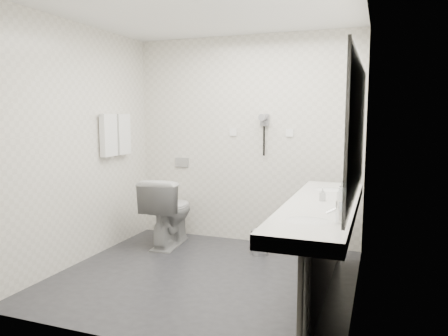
% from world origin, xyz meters
% --- Properties ---
extents(floor, '(2.80, 2.80, 0.00)m').
position_xyz_m(floor, '(0.00, 0.00, 0.00)').
color(floor, '#27272D').
rests_on(floor, ground).
extents(ceiling, '(2.80, 2.80, 0.00)m').
position_xyz_m(ceiling, '(0.00, 0.00, 2.50)').
color(ceiling, white).
rests_on(ceiling, wall_back).
extents(wall_back, '(2.80, 0.00, 2.80)m').
position_xyz_m(wall_back, '(0.00, 1.30, 1.25)').
color(wall_back, white).
rests_on(wall_back, floor).
extents(wall_front, '(2.80, 0.00, 2.80)m').
position_xyz_m(wall_front, '(0.00, -1.30, 1.25)').
color(wall_front, white).
rests_on(wall_front, floor).
extents(wall_left, '(0.00, 2.60, 2.60)m').
position_xyz_m(wall_left, '(-1.40, 0.00, 1.25)').
color(wall_left, white).
rests_on(wall_left, floor).
extents(wall_right, '(0.00, 2.60, 2.60)m').
position_xyz_m(wall_right, '(1.40, 0.00, 1.25)').
color(wall_right, white).
rests_on(wall_right, floor).
extents(vanity_counter, '(0.55, 2.20, 0.10)m').
position_xyz_m(vanity_counter, '(1.12, -0.20, 0.80)').
color(vanity_counter, white).
rests_on(vanity_counter, floor).
extents(vanity_panel, '(0.03, 2.15, 0.75)m').
position_xyz_m(vanity_panel, '(1.15, -0.20, 0.38)').
color(vanity_panel, gray).
rests_on(vanity_panel, floor).
extents(vanity_post_near, '(0.06, 0.06, 0.75)m').
position_xyz_m(vanity_post_near, '(1.18, -1.24, 0.38)').
color(vanity_post_near, silver).
rests_on(vanity_post_near, floor).
extents(vanity_post_far, '(0.06, 0.06, 0.75)m').
position_xyz_m(vanity_post_far, '(1.18, 0.84, 0.38)').
color(vanity_post_far, silver).
rests_on(vanity_post_far, floor).
extents(mirror, '(0.02, 2.20, 1.05)m').
position_xyz_m(mirror, '(1.39, -0.20, 1.45)').
color(mirror, '#B2BCC6').
rests_on(mirror, wall_right).
extents(basin_near, '(0.40, 0.31, 0.05)m').
position_xyz_m(basin_near, '(1.12, -0.85, 0.83)').
color(basin_near, white).
rests_on(basin_near, vanity_counter).
extents(basin_far, '(0.40, 0.31, 0.05)m').
position_xyz_m(basin_far, '(1.12, 0.45, 0.83)').
color(basin_far, white).
rests_on(basin_far, vanity_counter).
extents(faucet_near, '(0.04, 0.04, 0.15)m').
position_xyz_m(faucet_near, '(1.32, -0.85, 0.92)').
color(faucet_near, silver).
rests_on(faucet_near, vanity_counter).
extents(faucet_far, '(0.04, 0.04, 0.15)m').
position_xyz_m(faucet_far, '(1.32, 0.45, 0.92)').
color(faucet_far, silver).
rests_on(faucet_far, vanity_counter).
extents(soap_bottle_a, '(0.05, 0.05, 0.11)m').
position_xyz_m(soap_bottle_a, '(1.12, -0.13, 0.91)').
color(soap_bottle_a, white).
rests_on(soap_bottle_a, vanity_counter).
extents(soap_bottle_c, '(0.05, 0.05, 0.13)m').
position_xyz_m(soap_bottle_c, '(1.26, -0.18, 0.92)').
color(soap_bottle_c, white).
rests_on(soap_bottle_c, vanity_counter).
extents(glass_left, '(0.06, 0.06, 0.11)m').
position_xyz_m(glass_left, '(1.27, 0.02, 0.90)').
color(glass_left, silver).
rests_on(glass_left, vanity_counter).
extents(glass_right, '(0.07, 0.07, 0.12)m').
position_xyz_m(glass_right, '(1.27, 0.22, 0.91)').
color(glass_right, silver).
rests_on(glass_right, vanity_counter).
extents(toilet, '(0.53, 0.85, 0.82)m').
position_xyz_m(toilet, '(-0.80, 0.80, 0.41)').
color(toilet, white).
rests_on(toilet, floor).
extents(flush_plate, '(0.18, 0.02, 0.12)m').
position_xyz_m(flush_plate, '(-0.85, 1.29, 0.95)').
color(flush_plate, '#B2B5BA').
rests_on(flush_plate, wall_back).
extents(pedal_bin, '(0.21, 0.21, 0.27)m').
position_xyz_m(pedal_bin, '(0.33, 0.81, 0.13)').
color(pedal_bin, '#B2B5BA').
rests_on(pedal_bin, floor).
extents(bin_lid, '(0.19, 0.19, 0.02)m').
position_xyz_m(bin_lid, '(0.33, 0.81, 0.27)').
color(bin_lid, '#B2B5BA').
rests_on(bin_lid, pedal_bin).
extents(towel_rail, '(0.02, 0.62, 0.02)m').
position_xyz_m(towel_rail, '(-1.35, 0.55, 1.55)').
color(towel_rail, silver).
rests_on(towel_rail, wall_left).
extents(towel_near, '(0.07, 0.24, 0.48)m').
position_xyz_m(towel_near, '(-1.34, 0.41, 1.33)').
color(towel_near, white).
rests_on(towel_near, towel_rail).
extents(towel_far, '(0.07, 0.24, 0.48)m').
position_xyz_m(towel_far, '(-1.34, 0.69, 1.33)').
color(towel_far, white).
rests_on(towel_far, towel_rail).
extents(dryer_cradle, '(0.10, 0.04, 0.14)m').
position_xyz_m(dryer_cradle, '(0.25, 1.27, 1.50)').
color(dryer_cradle, gray).
rests_on(dryer_cradle, wall_back).
extents(dryer_barrel, '(0.08, 0.14, 0.08)m').
position_xyz_m(dryer_barrel, '(0.25, 1.20, 1.53)').
color(dryer_barrel, gray).
rests_on(dryer_barrel, dryer_cradle).
extents(dryer_cord, '(0.02, 0.02, 0.35)m').
position_xyz_m(dryer_cord, '(0.25, 1.26, 1.25)').
color(dryer_cord, black).
rests_on(dryer_cord, dryer_cradle).
extents(switch_plate_a, '(0.09, 0.02, 0.09)m').
position_xyz_m(switch_plate_a, '(-0.15, 1.29, 1.35)').
color(switch_plate_a, white).
rests_on(switch_plate_a, wall_back).
extents(switch_plate_b, '(0.09, 0.02, 0.09)m').
position_xyz_m(switch_plate_b, '(0.55, 1.29, 1.35)').
color(switch_plate_b, white).
rests_on(switch_plate_b, wall_back).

